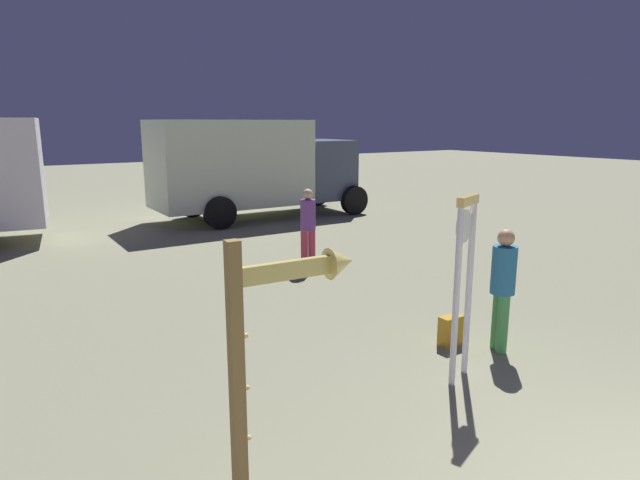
# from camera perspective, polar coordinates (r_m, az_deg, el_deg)

# --- Properties ---
(standing_clock) EXTENTS (0.45, 0.24, 2.11)m
(standing_clock) POSITION_cam_1_polar(r_m,az_deg,el_deg) (6.18, 14.82, -3.09)
(standing_clock) COLOR white
(standing_clock) RESTS_ON ground_plane
(arrow_sign) EXTENTS (1.07, 0.27, 2.07)m
(arrow_sign) POSITION_cam_1_polar(r_m,az_deg,el_deg) (4.15, -4.08, -8.41)
(arrow_sign) COLOR olive
(arrow_sign) RESTS_ON ground_plane
(person_near_clock) EXTENTS (0.30, 0.30, 1.59)m
(person_near_clock) POSITION_cam_1_polar(r_m,az_deg,el_deg) (7.20, 18.60, -4.41)
(person_near_clock) COLOR #45974D
(person_near_clock) RESTS_ON ground_plane
(backpack) EXTENTS (0.32, 0.21, 0.39)m
(backpack) POSITION_cam_1_polar(r_m,az_deg,el_deg) (7.43, 13.51, -9.23)
(backpack) COLOR orange
(backpack) RESTS_ON ground_plane
(person_distant) EXTENTS (0.30, 0.30, 1.59)m
(person_distant) POSITION_cam_1_polar(r_m,az_deg,el_deg) (10.85, -1.27, 1.70)
(person_distant) COLOR #C83A56
(person_distant) RESTS_ON ground_plane
(box_truck_far) EXTENTS (6.44, 2.61, 2.94)m
(box_truck_far) POSITION_cam_1_polar(r_m,az_deg,el_deg) (16.64, -7.25, 7.76)
(box_truck_far) COLOR silver
(box_truck_far) RESTS_ON ground_plane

